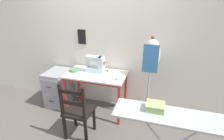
% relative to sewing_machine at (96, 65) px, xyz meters
% --- Properties ---
extents(ground_plane, '(14.00, 14.00, 0.00)m').
position_rel_sewing_machine_xyz_m(ground_plane, '(0.02, -0.37, -0.91)').
color(ground_plane, '#5B5651').
extents(wall_back, '(10.00, 0.06, 2.55)m').
position_rel_sewing_machine_xyz_m(wall_back, '(0.02, 0.28, 0.36)').
color(wall_back, silver).
rests_on(wall_back, ground_plane).
extents(sewing_table, '(1.05, 0.58, 0.77)m').
position_rel_sewing_machine_xyz_m(sewing_table, '(0.02, -0.09, -0.24)').
color(sewing_table, silver).
rests_on(sewing_table, ground_plane).
extents(sewing_machine, '(0.34, 0.16, 0.31)m').
position_rel_sewing_machine_xyz_m(sewing_machine, '(0.00, 0.00, 0.00)').
color(sewing_machine, silver).
rests_on(sewing_machine, sewing_table).
extents(fabric_bowl, '(0.17, 0.17, 0.05)m').
position_rel_sewing_machine_xyz_m(fabric_bowl, '(-0.39, -0.08, -0.11)').
color(fabric_bowl, '#56895B').
rests_on(fabric_bowl, sewing_table).
extents(scissors, '(0.12, 0.07, 0.01)m').
position_rel_sewing_machine_xyz_m(scissors, '(0.44, -0.17, -0.14)').
color(scissors, silver).
rests_on(scissors, sewing_table).
extents(thread_spool_near_machine, '(0.04, 0.04, 0.04)m').
position_rel_sewing_machine_xyz_m(thread_spool_near_machine, '(0.19, 0.04, -0.12)').
color(thread_spool_near_machine, orange).
rests_on(thread_spool_near_machine, sewing_table).
extents(wooden_chair, '(0.40, 0.38, 0.94)m').
position_rel_sewing_machine_xyz_m(wooden_chair, '(-0.01, -0.75, -0.46)').
color(wooden_chair, black).
rests_on(wooden_chair, ground_plane).
extents(filing_cabinet, '(0.38, 0.53, 0.70)m').
position_rel_sewing_machine_xyz_m(filing_cabinet, '(-0.81, -0.03, -0.56)').
color(filing_cabinet, '#93999E').
rests_on(filing_cabinet, ground_plane).
extents(dress_form, '(0.32, 0.32, 1.46)m').
position_rel_sewing_machine_xyz_m(dress_form, '(0.92, 0.07, 0.13)').
color(dress_form, '#846647').
rests_on(dress_form, ground_plane).
extents(ironing_board, '(1.21, 0.34, 0.90)m').
position_rel_sewing_machine_xyz_m(ironing_board, '(1.25, -1.07, -0.06)').
color(ironing_board, '#ADB2B7').
rests_on(ironing_board, ground_plane).
extents(storage_box, '(0.19, 0.16, 0.08)m').
position_rel_sewing_machine_xyz_m(storage_box, '(1.07, -1.03, 0.03)').
color(storage_box, '#8EB266').
rests_on(storage_box, ironing_board).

